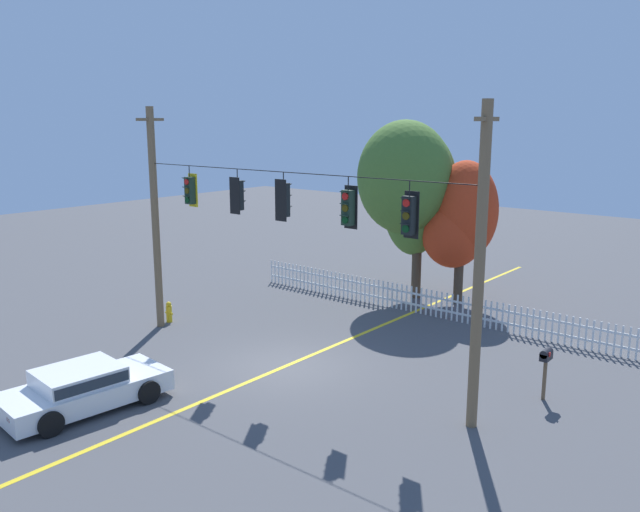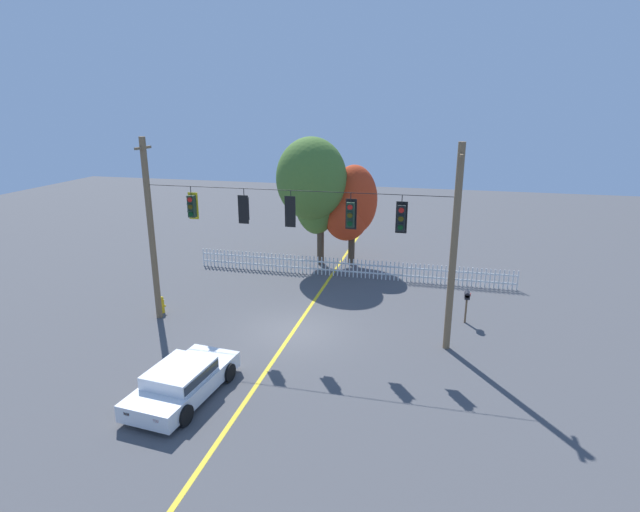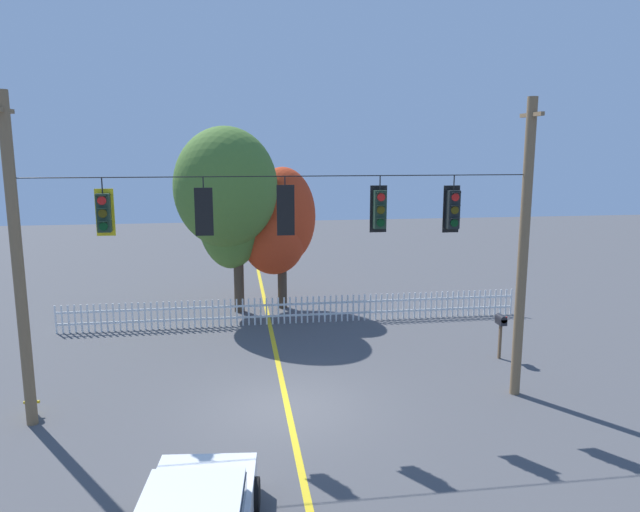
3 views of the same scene
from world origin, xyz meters
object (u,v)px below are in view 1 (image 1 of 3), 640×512
object	(u,v)px
autumn_maple_mid	(460,220)
roadside_mailbox	(546,358)
traffic_signal_southbound_primary	(238,195)
traffic_signal_eastbound_side	(409,215)
traffic_signal_westbound_side	(283,200)
autumn_maple_near_fence	(411,186)
traffic_signal_northbound_secondary	(190,190)
fire_hydrant	(169,312)
parked_car	(83,387)
traffic_signal_northbound_primary	(348,207)

from	to	relation	value
autumn_maple_mid	roadside_mailbox	size ratio (longest dim) A/B	4.07
traffic_signal_southbound_primary	roadside_mailbox	world-z (taller)	traffic_signal_southbound_primary
traffic_signal_eastbound_side	traffic_signal_westbound_side	bearing A→B (deg)	-179.74
traffic_signal_southbound_primary	autumn_maple_near_fence	xyz separation A→B (m)	(0.54, 9.38, -0.39)
traffic_signal_northbound_secondary	fire_hydrant	distance (m)	5.27
traffic_signal_northbound_secondary	parked_car	world-z (taller)	traffic_signal_northbound_secondary
traffic_signal_westbound_side	traffic_signal_eastbound_side	distance (m)	4.30
autumn_maple_near_fence	fire_hydrant	size ratio (longest dim) A/B	9.44
autumn_maple_mid	traffic_signal_eastbound_side	bearing A→B (deg)	-69.56
traffic_signal_northbound_primary	fire_hydrant	world-z (taller)	traffic_signal_northbound_primary
autumn_maple_near_fence	parked_car	xyz separation A→B (m)	(-0.65, -14.98, -4.18)
traffic_signal_eastbound_side	parked_car	xyz separation A→B (m)	(-6.36, -5.62, -4.52)
traffic_signal_eastbound_side	traffic_signal_southbound_primary	bearing A→B (deg)	-179.83
fire_hydrant	roadside_mailbox	size ratio (longest dim) A/B	0.55
roadside_mailbox	autumn_maple_near_fence	bearing A→B (deg)	141.74
traffic_signal_northbound_secondary	roadside_mailbox	world-z (taller)	traffic_signal_northbound_secondary
parked_car	roadside_mailbox	bearing A→B (deg)	42.17
traffic_signal_eastbound_side	fire_hydrant	bearing A→B (deg)	177.32
traffic_signal_westbound_side	fire_hydrant	size ratio (longest dim) A/B	1.80
traffic_signal_northbound_secondary	traffic_signal_southbound_primary	bearing A→B (deg)	-0.45
traffic_signal_northbound_secondary	traffic_signal_northbound_primary	distance (m)	6.64
fire_hydrant	parked_car	bearing A→B (deg)	-54.49
fire_hydrant	autumn_maple_near_fence	bearing A→B (deg)	60.47
traffic_signal_northbound_primary	traffic_signal_eastbound_side	size ratio (longest dim) A/B	0.97
parked_car	traffic_signal_northbound_secondary	bearing A→B (deg)	111.47
parked_car	roadside_mailbox	size ratio (longest dim) A/B	3.04
traffic_signal_westbound_side	traffic_signal_northbound_primary	size ratio (longest dim) A/B	0.99
autumn_maple_near_fence	autumn_maple_mid	distance (m)	2.46
roadside_mailbox	fire_hydrant	bearing A→B (deg)	-170.91
traffic_signal_westbound_side	fire_hydrant	bearing A→B (deg)	175.36
traffic_signal_northbound_primary	autumn_maple_near_fence	bearing A→B (deg)	112.01
traffic_signal_northbound_secondary	roadside_mailbox	bearing A→B (deg)	13.22
traffic_signal_northbound_primary	roadside_mailbox	bearing A→B (deg)	29.52
traffic_signal_northbound_secondary	traffic_signal_northbound_primary	size ratio (longest dim) A/B	0.96
traffic_signal_northbound_secondary	fire_hydrant	size ratio (longest dim) A/B	1.74
autumn_maple_mid	autumn_maple_near_fence	bearing A→B (deg)	-164.70
traffic_signal_southbound_primary	fire_hydrant	distance (m)	6.57
traffic_signal_westbound_side	fire_hydrant	xyz separation A→B (m)	(-6.43, 0.52, -4.79)
traffic_signal_eastbound_side	autumn_maple_mid	distance (m)	10.70
autumn_maple_near_fence	traffic_signal_southbound_primary	bearing A→B (deg)	-93.31
traffic_signal_northbound_primary	fire_hydrant	bearing A→B (deg)	176.73
autumn_maple_near_fence	fire_hydrant	bearing A→B (deg)	-119.53
traffic_signal_northbound_secondary	fire_hydrant	world-z (taller)	traffic_signal_northbound_secondary
traffic_signal_westbound_side	autumn_maple_near_fence	world-z (taller)	autumn_maple_near_fence
traffic_signal_westbound_side	traffic_signal_eastbound_side	bearing A→B (deg)	0.26
traffic_signal_southbound_primary	autumn_maple_mid	xyz separation A→B (m)	(2.56, 9.93, -1.68)
traffic_signal_northbound_primary	autumn_maple_mid	xyz separation A→B (m)	(-1.77, 9.91, -1.66)
autumn_maple_mid	fire_hydrant	size ratio (longest dim) A/B	7.42
autumn_maple_near_fence	fire_hydrant	xyz separation A→B (m)	(-5.02, -8.86, -4.39)
traffic_signal_eastbound_side	roadside_mailbox	size ratio (longest dim) A/B	1.02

